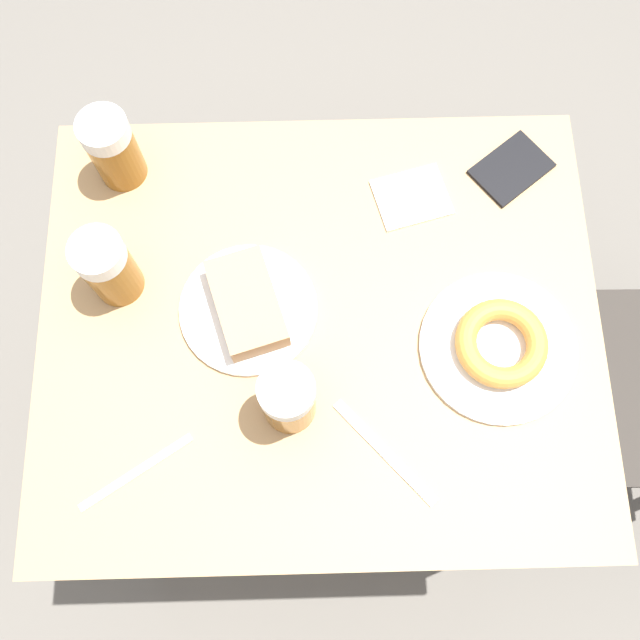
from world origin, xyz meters
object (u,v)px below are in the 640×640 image
object	(u,v)px
beer_mug_center	(108,267)
fork	(136,472)
beer_mug_left	(288,399)
passport_near_edge	(511,169)
plate_with_cake	(248,306)
napkin_folded	(412,197)
beer_mug_right	(113,149)
plate_with_donut	(500,345)
knife	(385,452)

from	to	relation	value
beer_mug_center	fork	xyz separation A→B (m)	(0.30, 0.04, -0.07)
beer_mug_left	fork	bearing A→B (deg)	-68.48
fork	passport_near_edge	world-z (taller)	passport_near_edge
plate_with_cake	beer_mug_left	bearing A→B (deg)	21.78
beer_mug_center	napkin_folded	xyz separation A→B (m)	(-0.14, 0.48, -0.07)
napkin_folded	beer_mug_right	bearing A→B (deg)	-97.30
napkin_folded	fork	bearing A→B (deg)	-44.63
beer_mug_left	napkin_folded	xyz separation A→B (m)	(-0.35, 0.21, -0.07)
beer_mug_center	napkin_folded	bearing A→B (deg)	106.57
plate_with_donut	beer_mug_center	bearing A→B (deg)	-101.56
knife	passport_near_edge	distance (m)	0.53
beer_mug_left	beer_mug_center	world-z (taller)	same
plate_with_donut	knife	distance (m)	0.24
knife	passport_near_edge	world-z (taller)	passport_near_edge
beer_mug_right	fork	distance (m)	0.51
fork	plate_with_cake	bearing A→B (deg)	146.62
passport_near_edge	plate_with_cake	bearing A→B (deg)	-61.47
beer_mug_center	napkin_folded	world-z (taller)	beer_mug_center
plate_with_cake	fork	bearing A→B (deg)	-33.38
beer_mug_right	napkin_folded	distance (m)	0.49
beer_mug_right	plate_with_donut	bearing A→B (deg)	61.52
beer_mug_center	beer_mug_right	xyz separation A→B (m)	(-0.20, -0.01, 0.00)
plate_with_cake	fork	xyz separation A→B (m)	(0.25, -0.16, -0.02)
beer_mug_right	passport_near_edge	world-z (taller)	beer_mug_right
passport_near_edge	beer_mug_left	bearing A→B (deg)	-43.50
fork	passport_near_edge	bearing A→B (deg)	128.89
knife	plate_with_cake	bearing A→B (deg)	-138.27
beer_mug_center	passport_near_edge	distance (m)	0.68
knife	beer_mug_right	bearing A→B (deg)	-139.22
plate_with_donut	fork	xyz separation A→B (m)	(0.18, -0.55, -0.01)
plate_with_cake	plate_with_donut	size ratio (longest dim) A/B	0.89
plate_with_donut	beer_mug_left	world-z (taller)	beer_mug_left
plate_with_cake	beer_mug_center	bearing A→B (deg)	-103.53
beer_mug_left	knife	size ratio (longest dim) A/B	0.87
plate_with_cake	plate_with_donut	world-z (taller)	plate_with_cake
napkin_folded	fork	size ratio (longest dim) A/B	0.85
plate_with_cake	plate_with_donut	distance (m)	0.40
plate_with_cake	knife	world-z (taller)	plate_with_cake
plate_with_cake	beer_mug_left	world-z (taller)	beer_mug_left
napkin_folded	passport_near_edge	distance (m)	0.18
plate_with_cake	beer_mug_left	distance (m)	0.18
beer_mug_center	knife	size ratio (longest dim) A/B	0.87
fork	knife	xyz separation A→B (m)	(-0.02, 0.37, -0.00)
plate_with_cake	beer_mug_left	xyz separation A→B (m)	(0.16, 0.06, 0.05)
napkin_folded	passport_near_edge	xyz separation A→B (m)	(-0.05, 0.17, 0.00)
napkin_folded	passport_near_edge	world-z (taller)	passport_near_edge
plate_with_donut	knife	bearing A→B (deg)	-49.70
beer_mug_left	passport_near_edge	size ratio (longest dim) A/B	0.92
plate_with_cake	beer_mug_center	distance (m)	0.22
passport_near_edge	knife	bearing A→B (deg)	-27.03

